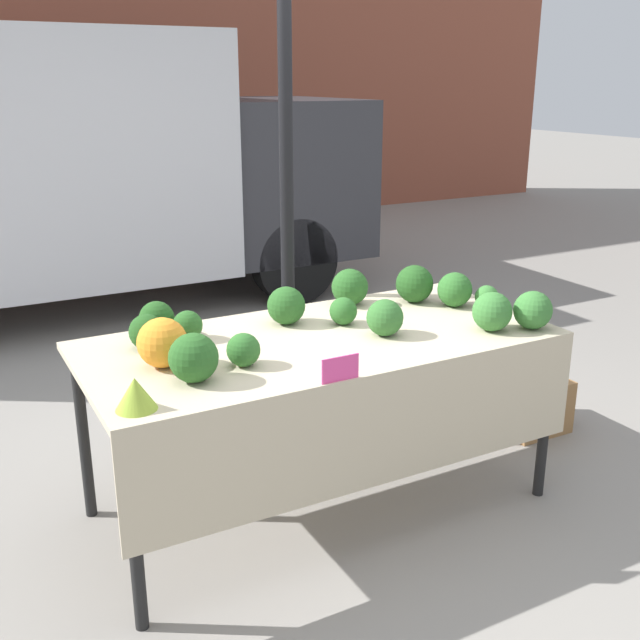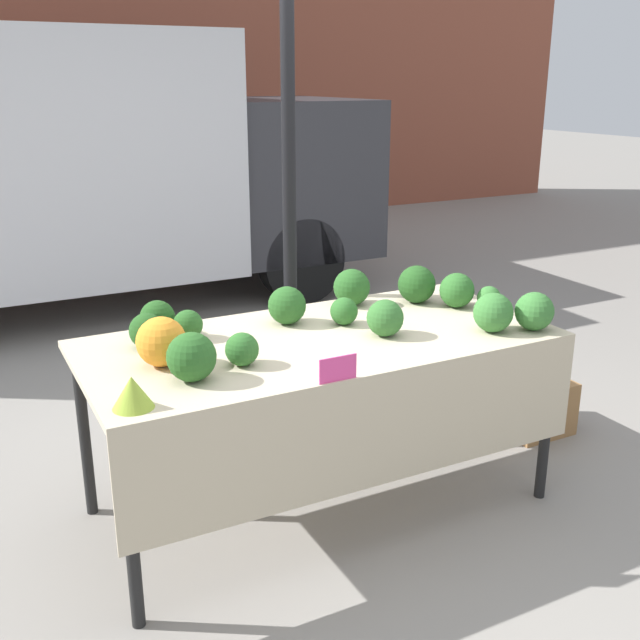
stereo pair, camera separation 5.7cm
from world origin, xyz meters
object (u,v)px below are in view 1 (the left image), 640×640
at_px(price_sign, 340,369).
at_px(produce_crate, 528,402).
at_px(orange_cauliflower, 162,343).
at_px(parked_truck, 58,165).

distance_m(price_sign, produce_crate, 1.88).
relative_size(orange_cauliflower, produce_crate, 0.54).
height_order(parked_truck, orange_cauliflower, parked_truck).
bearing_deg(parked_truck, orange_cauliflower, -94.63).
bearing_deg(orange_cauliflower, price_sign, -40.40).
bearing_deg(produce_crate, orange_cauliflower, -175.42).
height_order(parked_truck, price_sign, parked_truck).
bearing_deg(price_sign, orange_cauliflower, 139.60).
xyz_separation_m(parked_truck, price_sign, (0.23, -4.33, -0.34)).
height_order(orange_cauliflower, produce_crate, orange_cauliflower).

